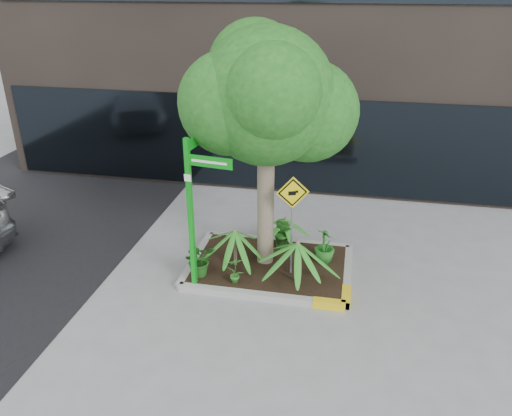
# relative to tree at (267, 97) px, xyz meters

# --- Properties ---
(ground) EXTENTS (80.00, 80.00, 0.00)m
(ground) POSITION_rel_tree_xyz_m (-0.08, -0.43, -3.59)
(ground) COLOR gray
(ground) RESTS_ON ground
(planter) EXTENTS (3.35, 2.36, 0.15)m
(planter) POSITION_rel_tree_xyz_m (0.16, -0.15, -3.49)
(planter) COLOR #9E9E99
(planter) RESTS_ON ground
(tree) EXTENTS (3.27, 2.91, 4.91)m
(tree) POSITION_rel_tree_xyz_m (0.00, 0.00, 0.00)
(tree) COLOR gray
(tree) RESTS_ON ground
(palm_front) EXTENTS (1.02, 1.02, 1.14)m
(palm_front) POSITION_rel_tree_xyz_m (0.75, -0.69, -2.59)
(palm_front) COLOR gray
(palm_front) RESTS_ON ground
(palm_left) EXTENTS (0.94, 0.94, 1.05)m
(palm_left) POSITION_rel_tree_xyz_m (-0.57, -0.31, -2.66)
(palm_left) COLOR gray
(palm_left) RESTS_ON ground
(palm_back) EXTENTS (0.74, 0.74, 0.82)m
(palm_back) POSITION_rel_tree_xyz_m (0.30, 0.77, -2.83)
(palm_back) COLOR gray
(palm_back) RESTS_ON ground
(shrub_a) EXTENTS (0.85, 0.85, 0.68)m
(shrub_a) POSITION_rel_tree_xyz_m (-1.17, -0.82, -3.10)
(shrub_a) COLOR #1C4F16
(shrub_a) RESTS_ON planter
(shrub_b) EXTENTS (0.60, 0.60, 0.75)m
(shrub_b) POSITION_rel_tree_xyz_m (1.21, 0.18, -3.06)
(shrub_b) COLOR #21681F
(shrub_b) RESTS_ON planter
(shrub_c) EXTENTS (0.41, 0.41, 0.59)m
(shrub_c) POSITION_rel_tree_xyz_m (-0.41, -0.98, -3.14)
(shrub_c) COLOR #2D7323
(shrub_c) RESTS_ON planter
(shrub_d) EXTENTS (0.58, 0.58, 0.75)m
(shrub_d) POSITION_rel_tree_xyz_m (0.28, 0.57, -3.06)
(shrub_d) COLOR #23651D
(shrub_d) RESTS_ON planter
(street_sign_post) EXTENTS (0.90, 0.97, 3.07)m
(street_sign_post) POSITION_rel_tree_xyz_m (-1.12, -1.08, -1.69)
(street_sign_post) COLOR #0EA11A
(street_sign_post) RESTS_ON ground
(cattle_sign) EXTENTS (0.61, 0.23, 2.06)m
(cattle_sign) POSITION_rel_tree_xyz_m (0.58, -0.37, -2.04)
(cattle_sign) COLOR slate
(cattle_sign) RESTS_ON ground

